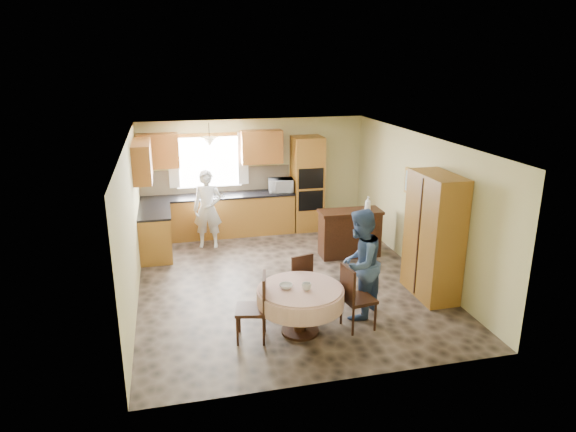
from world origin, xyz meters
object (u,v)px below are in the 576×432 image
(cupboard, at_px, (434,236))
(person_sink, at_px, (208,209))
(oven_tower, at_px, (307,184))
(chair_back, at_px, (299,277))
(chair_right, at_px, (354,295))
(sideboard, at_px, (350,234))
(chair_left, at_px, (257,304))
(dining_table, at_px, (300,298))
(person_dining, at_px, (359,264))

(cupboard, bearing_deg, person_sink, 137.12)
(oven_tower, relative_size, chair_back, 2.37)
(chair_right, bearing_deg, chair_back, 25.60)
(sideboard, bearing_deg, chair_right, -107.43)
(sideboard, bearing_deg, person_sink, 158.07)
(oven_tower, height_order, chair_left, oven_tower)
(oven_tower, xyz_separation_m, dining_table, (-1.34, -4.46, -0.52))
(cupboard, bearing_deg, chair_left, -166.65)
(person_sink, distance_m, person_dining, 4.02)
(chair_left, bearing_deg, sideboard, 151.51)
(chair_left, xyz_separation_m, chair_right, (1.41, -0.04, 0.00))
(chair_right, bearing_deg, cupboard, -73.18)
(oven_tower, distance_m, person_sink, 2.39)
(oven_tower, height_order, chair_right, oven_tower)
(cupboard, relative_size, dining_table, 1.66)
(sideboard, bearing_deg, chair_back, -127.78)
(chair_back, xyz_separation_m, person_sink, (-1.15, 3.01, 0.32))
(chair_left, distance_m, chair_back, 1.17)
(oven_tower, height_order, cupboard, oven_tower)
(person_sink, bearing_deg, chair_right, -53.93)
(chair_back, bearing_deg, cupboard, 163.11)
(sideboard, bearing_deg, cupboard, -69.08)
(oven_tower, height_order, person_sink, oven_tower)
(chair_right, relative_size, person_dining, 0.58)
(cupboard, relative_size, person_dining, 1.21)
(oven_tower, bearing_deg, cupboard, -74.16)
(person_dining, bearing_deg, person_sink, -105.79)
(sideboard, xyz_separation_m, chair_right, (-0.93, -2.73, 0.10))
(person_dining, bearing_deg, cupboard, 151.10)
(cupboard, relative_size, chair_back, 2.29)
(dining_table, height_order, chair_left, chair_left)
(oven_tower, xyz_separation_m, chair_right, (-0.56, -4.53, -0.52))
(dining_table, relative_size, chair_back, 1.38)
(dining_table, xyz_separation_m, chair_back, (0.19, 0.80, -0.05))
(person_sink, height_order, person_dining, person_dining)
(dining_table, height_order, chair_back, chair_back)
(person_dining, bearing_deg, dining_table, -28.11)
(cupboard, relative_size, chair_left, 2.12)
(chair_right, bearing_deg, person_dining, -38.28)
(dining_table, distance_m, person_dining, 1.07)
(chair_back, relative_size, chair_right, 0.92)
(sideboard, relative_size, person_sink, 0.76)
(dining_table, bearing_deg, sideboard, 57.24)
(cupboard, height_order, person_dining, cupboard)
(cupboard, distance_m, chair_left, 3.16)
(oven_tower, xyz_separation_m, chair_back, (-1.14, -3.66, -0.57))
(chair_back, xyz_separation_m, chair_right, (0.58, -0.87, 0.04))
(cupboard, bearing_deg, sideboard, 109.45)
(chair_back, height_order, chair_right, chair_right)
(sideboard, relative_size, chair_back, 1.37)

